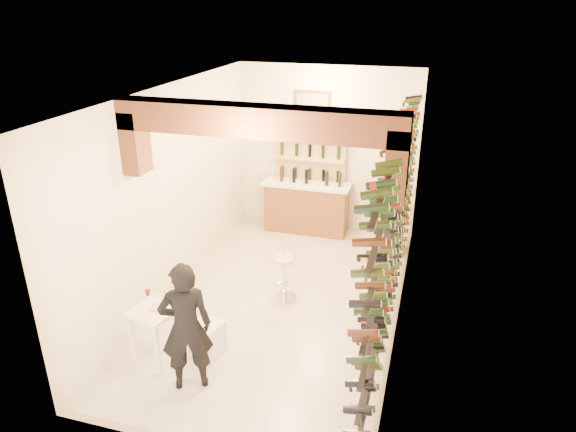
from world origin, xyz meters
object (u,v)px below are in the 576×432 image
object	(u,v)px
white_stool	(207,339)
chrome_barstool	(285,274)
back_counter	(307,206)
person	(186,327)
crate_lower	(390,243)
wine_rack	(390,220)
tasting_table	(154,319)

from	to	relation	value
white_stool	chrome_barstool	distance (m)	1.70
back_counter	white_stool	bearing A→B (deg)	-93.68
person	white_stool	bearing A→B (deg)	-113.57
back_counter	person	world-z (taller)	person
white_stool	crate_lower	size ratio (longest dim) A/B	0.96
wine_rack	chrome_barstool	bearing A→B (deg)	176.98
back_counter	chrome_barstool	bearing A→B (deg)	-83.12
back_counter	crate_lower	world-z (taller)	back_counter
wine_rack	crate_lower	xyz separation A→B (m)	(-0.13, 2.20, -1.40)
white_stool	chrome_barstool	xyz separation A→B (m)	(0.58, 1.59, 0.19)
wine_rack	person	bearing A→B (deg)	-134.26
white_stool	person	xyz separation A→B (m)	(0.04, -0.60, 0.60)
back_counter	tasting_table	distance (m)	4.53
wine_rack	white_stool	bearing A→B (deg)	-144.29
person	chrome_barstool	distance (m)	2.29
person	wine_rack	bearing A→B (deg)	-161.74
back_counter	crate_lower	distance (m)	1.80
tasting_table	crate_lower	bearing A→B (deg)	71.62
tasting_table	chrome_barstool	world-z (taller)	tasting_table
wine_rack	person	world-z (taller)	wine_rack
tasting_table	person	distance (m)	0.70
chrome_barstool	crate_lower	world-z (taller)	chrome_barstool
wine_rack	white_stool	size ratio (longest dim) A/B	12.39
person	chrome_barstool	xyz separation A→B (m)	(0.54, 2.19, -0.41)
crate_lower	wine_rack	bearing A→B (deg)	-86.59
crate_lower	tasting_table	bearing A→B (deg)	-122.22
tasting_table	white_stool	bearing A→B (deg)	42.03
wine_rack	chrome_barstool	size ratio (longest dim) A/B	7.90
tasting_table	crate_lower	distance (m)	4.76
wine_rack	back_counter	bearing A→B (deg)	124.66
person	chrome_barstool	size ratio (longest dim) A/B	2.30
back_counter	chrome_barstool	distance (m)	2.59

